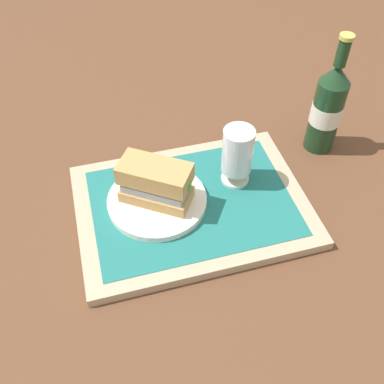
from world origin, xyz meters
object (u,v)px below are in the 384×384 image
object	(u,v)px
beer_glass	(237,154)
beer_bottle	(328,108)
plate	(157,201)
sandwich	(157,183)

from	to	relation	value
beer_glass	beer_bottle	size ratio (longest dim) A/B	0.47
plate	beer_glass	size ratio (longest dim) A/B	1.52
beer_glass	beer_bottle	xyz separation A→B (m)	(0.22, 0.07, 0.01)
plate	beer_bottle	size ratio (longest dim) A/B	0.71
plate	sandwich	bearing A→B (deg)	-34.19
plate	beer_glass	xyz separation A→B (m)	(0.16, 0.02, 0.06)
sandwich	beer_bottle	size ratio (longest dim) A/B	0.54
plate	beer_bottle	xyz separation A→B (m)	(0.39, 0.09, 0.08)
plate	beer_glass	bearing A→B (deg)	7.07
plate	sandwich	distance (m)	0.05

